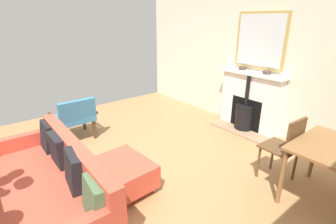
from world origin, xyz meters
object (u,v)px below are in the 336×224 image
object	(u,v)px
fireplace	(249,104)
ottoman	(125,172)
dining_table	(335,156)
mantel_bowl_far	(267,72)
dining_chair_near_fireplace	(286,145)
armchair_accent	(75,116)
sofa	(48,187)
mantel_bowl_near	(242,68)

from	to	relation	value
fireplace	ottoman	distance (m)	2.75
dining_table	mantel_bowl_far	bearing A→B (deg)	-125.99
mantel_bowl_far	dining_chair_near_fireplace	bearing A→B (deg)	42.36
armchair_accent	dining_table	distance (m)	3.75
mantel_bowl_far	armchair_accent	size ratio (longest dim) A/B	0.18
mantel_bowl_far	dining_table	xyz separation A→B (m)	(1.12, 1.54, -0.51)
ottoman	armchair_accent	xyz separation A→B (m)	(-0.01, -1.70, 0.21)
ottoman	armchair_accent	world-z (taller)	armchair_accent
armchair_accent	dining_chair_near_fireplace	size ratio (longest dim) A/B	0.85
sofa	armchair_accent	bearing A→B (deg)	-118.62
fireplace	dining_chair_near_fireplace	distance (m)	1.69
fireplace	dining_table	size ratio (longest dim) A/B	1.35
mantel_bowl_near	armchair_accent	bearing A→B (deg)	-25.97
fireplace	sofa	world-z (taller)	fireplace
sofa	armchair_accent	distance (m)	1.80
mantel_bowl_near	armchair_accent	world-z (taller)	mantel_bowl_near
ottoman	armchair_accent	size ratio (longest dim) A/B	0.99
sofa	ottoman	world-z (taller)	sofa
dining_table	fireplace	bearing A→B (deg)	-121.36
mantel_bowl_near	dining_chair_near_fireplace	bearing A→B (deg)	53.57
ottoman	dining_chair_near_fireplace	xyz separation A→B (m)	(-1.63, 1.15, 0.30)
mantel_bowl_near	dining_table	size ratio (longest dim) A/B	0.15
mantel_bowl_far	ottoman	world-z (taller)	mantel_bowl_far
mantel_bowl_far	dining_chair_near_fireplace	size ratio (longest dim) A/B	0.16
mantel_bowl_far	sofa	size ratio (longest dim) A/B	0.07
mantel_bowl_far	armchair_accent	world-z (taller)	mantel_bowl_far
dining_table	dining_chair_near_fireplace	bearing A→B (deg)	-89.53
fireplace	mantel_bowl_near	xyz separation A→B (m)	(-0.02, -0.24, 0.64)
mantel_bowl_far	mantel_bowl_near	bearing A→B (deg)	-90.00
ottoman	dining_chair_near_fireplace	bearing A→B (deg)	144.81
fireplace	mantel_bowl_far	size ratio (longest dim) A/B	8.95
ottoman	dining_chair_near_fireplace	distance (m)	2.02
mantel_bowl_near	mantel_bowl_far	size ratio (longest dim) A/B	0.99
mantel_bowl_near	dining_chair_near_fireplace	size ratio (longest dim) A/B	0.15
mantel_bowl_near	armchair_accent	distance (m)	3.13
fireplace	dining_chair_near_fireplace	xyz separation A→B (m)	(1.10, 1.28, 0.05)
armchair_accent	dining_chair_near_fireplace	bearing A→B (deg)	119.57
sofa	dining_chair_near_fireplace	xyz separation A→B (m)	(-2.48, 1.28, 0.20)
fireplace	mantel_bowl_near	bearing A→B (deg)	-95.56
ottoman	mantel_bowl_far	bearing A→B (deg)	177.32
mantel_bowl_near	dining_table	xyz separation A→B (m)	(1.12, 2.04, -0.51)
mantel_bowl_near	dining_chair_near_fireplace	distance (m)	1.98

